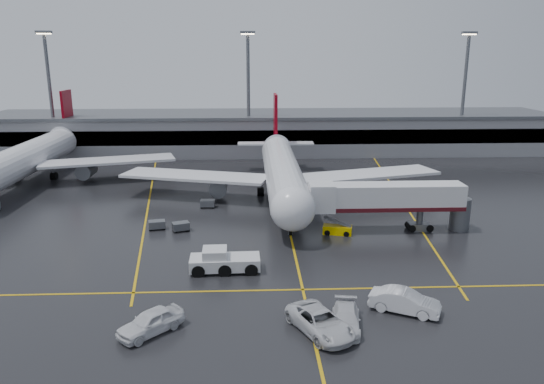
{
  "coord_description": "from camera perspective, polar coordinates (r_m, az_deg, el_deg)",
  "views": [
    {
      "loc": [
        -4.69,
        -65.39,
        21.05
      ],
      "look_at": [
        -2.0,
        -2.0,
        4.0
      ],
      "focal_mm": 34.02,
      "sensor_mm": 36.0,
      "label": 1
    }
  ],
  "objects": [
    {
      "name": "second_airliner",
      "position": [
        96.23,
        -25.25,
        3.52
      ],
      "size": [
        48.8,
        45.6,
        14.1
      ],
      "color": "silver",
      "rests_on": "ground"
    },
    {
      "name": "apron_line_centre",
      "position": [
        68.85,
        1.59,
        -2.76
      ],
      "size": [
        0.25,
        90.0,
        0.02
      ],
      "primitive_type": "cube",
      "color": "gold",
      "rests_on": "ground"
    },
    {
      "name": "apron_line_right",
      "position": [
        81.49,
        13.83,
        -0.37
      ],
      "size": [
        7.57,
        69.64,
        0.02
      ],
      "primitive_type": "cube",
      "rotation": [
        0.0,
        0.0,
        -0.1
      ],
      "color": "gold",
      "rests_on": "ground"
    },
    {
      "name": "service_van_a",
      "position": [
        41.43,
        5.35,
        -14.11
      ],
      "size": [
        5.61,
        7.26,
        1.83
      ],
      "primitive_type": "imported",
      "rotation": [
        0.0,
        0.0,
        0.45
      ],
      "color": "silver",
      "rests_on": "ground"
    },
    {
      "name": "terminal",
      "position": [
        114.65,
        -0.06,
        6.65
      ],
      "size": [
        122.0,
        19.0,
        8.6
      ],
      "color": "gray",
      "rests_on": "ground"
    },
    {
      "name": "service_van_c",
      "position": [
        45.55,
        14.47,
        -11.64
      ],
      "size": [
        6.14,
        4.43,
        1.93
      ],
      "primitive_type": "imported",
      "rotation": [
        0.0,
        0.0,
        1.11
      ],
      "color": "silver",
      "rests_on": "ground"
    },
    {
      "name": "apron_line_stop",
      "position": [
        48.45,
        3.43,
        -10.73
      ],
      "size": [
        60.0,
        0.25,
        0.02
      ],
      "primitive_type": "cube",
      "color": "gold",
      "rests_on": "ground"
    },
    {
      "name": "baggage_cart_c",
      "position": [
        73.39,
        -7.14,
        -1.24
      ],
      "size": [
        2.03,
        1.35,
        1.12
      ],
      "color": "#595B60",
      "rests_on": "ground"
    },
    {
      "name": "light_mast_right",
      "position": [
        116.5,
        20.52,
        10.88
      ],
      "size": [
        3.0,
        1.2,
        25.45
      ],
      "color": "#595B60",
      "rests_on": "ground"
    },
    {
      "name": "jet_bridge",
      "position": [
        63.99,
        12.67,
        -0.85
      ],
      "size": [
        19.9,
        3.4,
        6.05
      ],
      "color": "silver",
      "rests_on": "ground"
    },
    {
      "name": "service_van_b",
      "position": [
        42.33,
        8.19,
        -13.73
      ],
      "size": [
        3.04,
        5.67,
        1.56
      ],
      "primitive_type": "imported",
      "rotation": [
        0.0,
        0.0,
        -0.16
      ],
      "color": "silver",
      "rests_on": "ground"
    },
    {
      "name": "service_van_d",
      "position": [
        42.29,
        -13.28,
        -13.81
      ],
      "size": [
        5.43,
        5.38,
        1.86
      ],
      "primitive_type": "imported",
      "rotation": [
        0.0,
        0.0,
        -0.79
      ],
      "color": "silver",
      "rests_on": "ground"
    },
    {
      "name": "baggage_cart_b",
      "position": [
        65.43,
        -12.62,
        -3.53
      ],
      "size": [
        2.22,
        1.68,
        1.12
      ],
      "color": "#595B60",
      "rests_on": "ground"
    },
    {
      "name": "main_airliner",
      "position": [
        77.09,
        1.12,
        2.42
      ],
      "size": [
        48.8,
        45.6,
        14.1
      ],
      "color": "silver",
      "rests_on": "ground"
    },
    {
      "name": "belt_loader",
      "position": [
        62.77,
        7.25,
        -4.16
      ],
      "size": [
        3.67,
        2.31,
        2.17
      ],
      "color": "#E3BC01",
      "rests_on": "ground"
    },
    {
      "name": "light_mast_left",
      "position": [
        114.89,
        -23.38,
        10.56
      ],
      "size": [
        3.0,
        1.2,
        25.45
      ],
      "color": "#595B60",
      "rests_on": "ground"
    },
    {
      "name": "apron_line_left",
      "position": [
        79.75,
        -13.41,
        -0.68
      ],
      "size": [
        9.99,
        69.35,
        0.02
      ],
      "primitive_type": "cube",
      "rotation": [
        0.0,
        0.0,
        0.14
      ],
      "color": "gold",
      "rests_on": "ground"
    },
    {
      "name": "light_mast_mid",
      "position": [
        107.59,
        -2.64,
        11.52
      ],
      "size": [
        3.0,
        1.2,
        25.45
      ],
      "color": "#595B60",
      "rests_on": "ground"
    },
    {
      "name": "baggage_cart_a",
      "position": [
        64.23,
        -10.06,
        -3.74
      ],
      "size": [
        2.33,
        1.92,
        1.12
      ],
      "color": "#595B60",
      "rests_on": "ground"
    },
    {
      "name": "ground",
      "position": [
        68.85,
        1.59,
        -2.77
      ],
      "size": [
        220.0,
        220.0,
        0.0
      ],
      "primitive_type": "plane",
      "color": "black",
      "rests_on": "ground"
    },
    {
      "name": "pushback_tractor",
      "position": [
        52.09,
        -5.45,
        -7.68
      ],
      "size": [
        7.03,
        3.16,
        2.48
      ],
      "color": "silver",
      "rests_on": "ground"
    }
  ]
}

